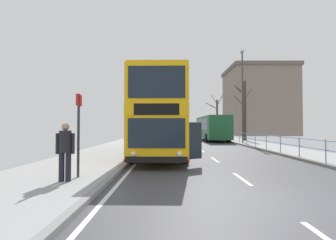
{
  "coord_description": "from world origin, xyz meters",
  "views": [
    {
      "loc": [
        -2.45,
        -5.82,
        1.73
      ],
      "look_at": [
        -2.46,
        6.9,
        2.06
      ],
      "focal_mm": 27.03,
      "sensor_mm": 36.0,
      "label": 1
    }
  ],
  "objects_px": {
    "double_decker_bus_main": "(163,117)",
    "street_lamp_far_side": "(243,90)",
    "pedestrian_companion": "(65,148)",
    "bare_tree_far_01": "(245,110)",
    "bare_tree_far_00": "(217,116)",
    "background_bus_far_lane": "(212,127)",
    "background_building_00": "(258,101)",
    "bus_stop_sign_near": "(79,126)"
  },
  "relations": [
    {
      "from": "street_lamp_far_side",
      "to": "bare_tree_far_00",
      "type": "height_order",
      "value": "street_lamp_far_side"
    },
    {
      "from": "bus_stop_sign_near",
      "to": "street_lamp_far_side",
      "type": "height_order",
      "value": "street_lamp_far_side"
    },
    {
      "from": "street_lamp_far_side",
      "to": "background_building_00",
      "type": "distance_m",
      "value": 27.97
    },
    {
      "from": "background_bus_far_lane",
      "to": "pedestrian_companion",
      "type": "height_order",
      "value": "background_bus_far_lane"
    },
    {
      "from": "street_lamp_far_side",
      "to": "background_building_00",
      "type": "relative_size",
      "value": 0.68
    },
    {
      "from": "background_building_00",
      "to": "street_lamp_far_side",
      "type": "bearing_deg",
      "value": -112.66
    },
    {
      "from": "pedestrian_companion",
      "to": "bare_tree_far_00",
      "type": "bearing_deg",
      "value": 72.36
    },
    {
      "from": "bare_tree_far_01",
      "to": "background_building_00",
      "type": "xyz_separation_m",
      "value": [
        9.27,
        21.51,
        3.09
      ]
    },
    {
      "from": "double_decker_bus_main",
      "to": "street_lamp_far_side",
      "type": "distance_m",
      "value": 12.89
    },
    {
      "from": "double_decker_bus_main",
      "to": "bare_tree_far_00",
      "type": "height_order",
      "value": "bare_tree_far_00"
    },
    {
      "from": "bare_tree_far_01",
      "to": "bus_stop_sign_near",
      "type": "bearing_deg",
      "value": -118.86
    },
    {
      "from": "background_bus_far_lane",
      "to": "street_lamp_far_side",
      "type": "distance_m",
      "value": 7.48
    },
    {
      "from": "street_lamp_far_side",
      "to": "background_building_00",
      "type": "height_order",
      "value": "background_building_00"
    },
    {
      "from": "bare_tree_far_01",
      "to": "bare_tree_far_00",
      "type": "bearing_deg",
      "value": 92.06
    },
    {
      "from": "double_decker_bus_main",
      "to": "background_bus_far_lane",
      "type": "distance_m",
      "value": 17.05
    },
    {
      "from": "double_decker_bus_main",
      "to": "background_building_00",
      "type": "xyz_separation_m",
      "value": [
        18.48,
        35.64,
        4.48
      ]
    },
    {
      "from": "pedestrian_companion",
      "to": "bare_tree_far_01",
      "type": "height_order",
      "value": "bare_tree_far_01"
    },
    {
      "from": "background_bus_far_lane",
      "to": "background_building_00",
      "type": "distance_m",
      "value": 23.93
    },
    {
      "from": "background_bus_far_lane",
      "to": "bare_tree_far_01",
      "type": "relative_size",
      "value": 1.53
    },
    {
      "from": "pedestrian_companion",
      "to": "street_lamp_far_side",
      "type": "xyz_separation_m",
      "value": [
        10.39,
        17.62,
        4.25
      ]
    },
    {
      "from": "bus_stop_sign_near",
      "to": "bare_tree_far_00",
      "type": "height_order",
      "value": "bare_tree_far_00"
    },
    {
      "from": "pedestrian_companion",
      "to": "bare_tree_far_01",
      "type": "relative_size",
      "value": 0.25
    },
    {
      "from": "pedestrian_companion",
      "to": "bare_tree_far_00",
      "type": "height_order",
      "value": "bare_tree_far_00"
    },
    {
      "from": "bare_tree_far_00",
      "to": "bare_tree_far_01",
      "type": "distance_m",
      "value": 13.93
    },
    {
      "from": "background_bus_far_lane",
      "to": "bare_tree_far_00",
      "type": "bearing_deg",
      "value": 76.16
    },
    {
      "from": "bare_tree_far_01",
      "to": "pedestrian_companion",
      "type": "bearing_deg",
      "value": -118.51
    },
    {
      "from": "double_decker_bus_main",
      "to": "background_bus_far_lane",
      "type": "relative_size",
      "value": 1.04
    },
    {
      "from": "background_bus_far_lane",
      "to": "bus_stop_sign_near",
      "type": "height_order",
      "value": "background_bus_far_lane"
    },
    {
      "from": "bus_stop_sign_near",
      "to": "street_lamp_far_side",
      "type": "xyz_separation_m",
      "value": [
        10.23,
        17.0,
        3.59
      ]
    },
    {
      "from": "street_lamp_far_side",
      "to": "background_building_00",
      "type": "xyz_separation_m",
      "value": [
        10.76,
        25.77,
        1.42
      ]
    },
    {
      "from": "background_bus_far_lane",
      "to": "bare_tree_far_01",
      "type": "bearing_deg",
      "value": -28.86
    },
    {
      "from": "bare_tree_far_00",
      "to": "street_lamp_far_side",
      "type": "bearing_deg",
      "value": -93.13
    },
    {
      "from": "bus_stop_sign_near",
      "to": "background_building_00",
      "type": "xyz_separation_m",
      "value": [
        20.99,
        42.78,
        5.01
      ]
    },
    {
      "from": "pedestrian_companion",
      "to": "street_lamp_far_side",
      "type": "relative_size",
      "value": 0.18
    },
    {
      "from": "bus_stop_sign_near",
      "to": "background_building_00",
      "type": "bearing_deg",
      "value": 63.86
    },
    {
      "from": "bus_stop_sign_near",
      "to": "bare_tree_far_01",
      "type": "relative_size",
      "value": 0.38
    },
    {
      "from": "background_bus_far_lane",
      "to": "street_lamp_far_side",
      "type": "relative_size",
      "value": 1.15
    },
    {
      "from": "double_decker_bus_main",
      "to": "bare_tree_far_00",
      "type": "distance_m",
      "value": 29.39
    },
    {
      "from": "pedestrian_companion",
      "to": "double_decker_bus_main",
      "type": "bearing_deg",
      "value": 70.97
    },
    {
      "from": "double_decker_bus_main",
      "to": "pedestrian_companion",
      "type": "distance_m",
      "value": 8.29
    },
    {
      "from": "bare_tree_far_00",
      "to": "bare_tree_far_01",
      "type": "relative_size",
      "value": 1.03
    },
    {
      "from": "bare_tree_far_01",
      "to": "background_bus_far_lane",
      "type": "bearing_deg",
      "value": 151.14
    }
  ]
}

